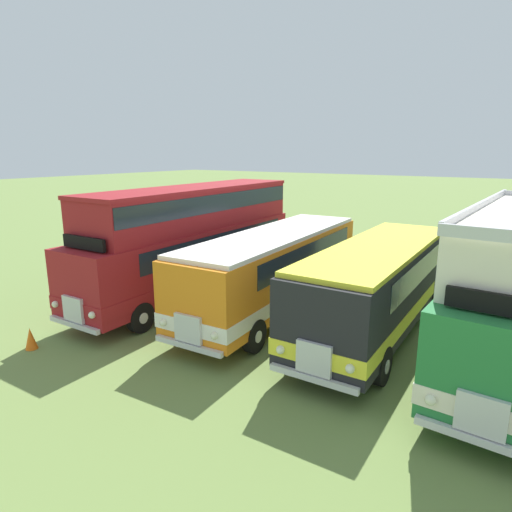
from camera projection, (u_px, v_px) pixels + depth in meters
ground_plane at (508, 366)px, 12.23m from camera, size 200.00×200.00×0.00m
bus_first_in_row at (195, 236)px, 18.09m from camera, size 2.87×11.74×4.49m
bus_second_in_row at (276, 265)px, 16.23m from camera, size 3.10×10.47×2.99m
bus_third_in_row at (379, 282)px, 14.13m from camera, size 2.74×9.74×2.99m
cone_near_end at (31, 338)px, 13.24m from camera, size 0.36×0.36×0.67m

